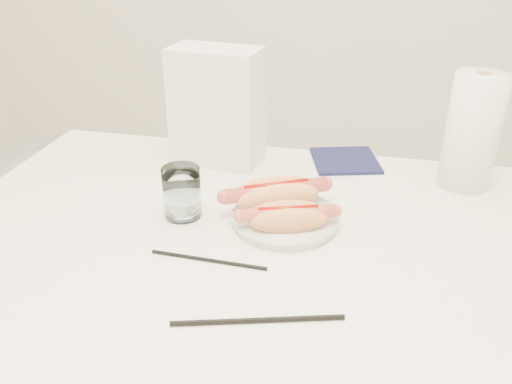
% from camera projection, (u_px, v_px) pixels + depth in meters
% --- Properties ---
extents(table, '(1.20, 0.80, 0.75)m').
position_uv_depth(table, '(263.00, 264.00, 0.97)').
color(table, white).
rests_on(table, ground).
extents(plate, '(0.23, 0.23, 0.02)m').
position_uv_depth(plate, '(285.00, 220.00, 0.98)').
color(plate, silver).
rests_on(plate, table).
extents(hotdog_left, '(0.19, 0.14, 0.05)m').
position_uv_depth(hotdog_left, '(276.00, 194.00, 0.99)').
color(hotdog_left, '#EC9B5E').
rests_on(hotdog_left, plate).
extents(hotdog_right, '(0.17, 0.10, 0.05)m').
position_uv_depth(hotdog_right, '(288.00, 217.00, 0.93)').
color(hotdog_right, '#E9945B').
rests_on(hotdog_right, plate).
extents(water_glass, '(0.07, 0.07, 0.10)m').
position_uv_depth(water_glass, '(182.00, 192.00, 0.98)').
color(water_glass, silver).
rests_on(water_glass, table).
extents(chopstick_near, '(0.20, 0.01, 0.01)m').
position_uv_depth(chopstick_near, '(208.00, 260.00, 0.87)').
color(chopstick_near, black).
rests_on(chopstick_near, table).
extents(chopstick_far, '(0.24, 0.07, 0.01)m').
position_uv_depth(chopstick_far, '(258.00, 320.00, 0.74)').
color(chopstick_far, black).
rests_on(chopstick_far, table).
extents(napkin_box, '(0.20, 0.13, 0.26)m').
position_uv_depth(napkin_box, '(217.00, 107.00, 1.17)').
color(napkin_box, silver).
rests_on(napkin_box, table).
extents(navy_napkin, '(0.18, 0.18, 0.01)m').
position_uv_depth(navy_napkin, '(345.00, 160.00, 1.22)').
color(navy_napkin, '#111438').
rests_on(navy_napkin, table).
extents(paper_towel_roll, '(0.13, 0.13, 0.24)m').
position_uv_depth(paper_towel_roll, '(472.00, 131.00, 1.07)').
color(paper_towel_roll, white).
rests_on(paper_towel_roll, table).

